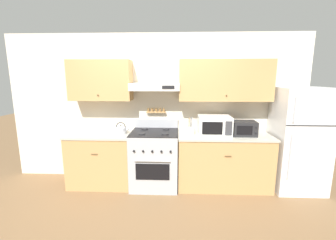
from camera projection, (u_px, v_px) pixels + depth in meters
ground_plane at (153, 194)px, 3.55m from camera, size 16.00×16.00×0.00m
wall_back at (162, 99)px, 3.89m from camera, size 5.20×0.46×2.55m
counter_left at (102, 159)px, 3.84m from camera, size 1.05×0.67×0.89m
counter_right at (223, 160)px, 3.75m from camera, size 1.52×0.67×0.89m
stove_range at (155, 159)px, 3.77m from camera, size 0.77×0.73×1.09m
refrigerator at (298, 139)px, 3.61m from camera, size 0.76×0.70×1.66m
tea_kettle at (121, 130)px, 3.71m from camera, size 0.23×0.18×0.20m
microwave at (214, 125)px, 3.65m from camera, size 0.52×0.41×0.31m
utensil_crock at (190, 130)px, 3.66m from camera, size 0.14×0.14×0.29m
toaster_oven at (244, 128)px, 3.61m from camera, size 0.37×0.30×0.23m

